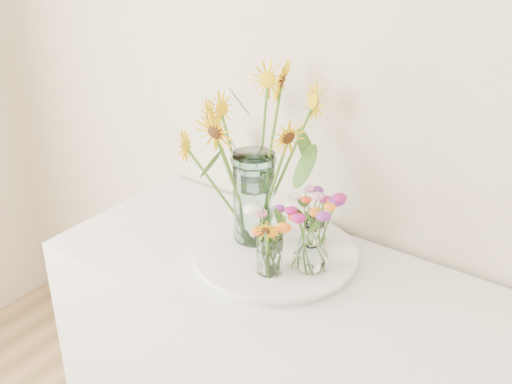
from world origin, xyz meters
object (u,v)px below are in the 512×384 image
(tray, at_px, (275,256))
(small_vase_c, at_px, (315,229))
(small_vase_a, at_px, (270,254))
(small_vase_b, at_px, (311,248))
(mason_jar, at_px, (254,198))

(tray, height_order, small_vase_c, small_vase_c)
(tray, xyz_separation_m, small_vase_c, (0.07, 0.10, 0.06))
(small_vase_a, distance_m, small_vase_b, 0.12)
(small_vase_b, bearing_deg, small_vase_c, 116.58)
(small_vase_b, xyz_separation_m, small_vase_c, (-0.06, 0.12, -0.02))
(mason_jar, relative_size, small_vase_a, 2.27)
(small_vase_a, distance_m, small_vase_c, 0.20)
(tray, height_order, small_vase_b, small_vase_b)
(small_vase_a, relative_size, small_vase_c, 1.19)
(small_vase_a, bearing_deg, small_vase_c, 83.98)
(mason_jar, height_order, small_vase_c, mason_jar)
(small_vase_a, relative_size, small_vase_b, 0.88)
(small_vase_b, relative_size, small_vase_c, 1.35)
(mason_jar, xyz_separation_m, small_vase_b, (0.23, -0.04, -0.07))
(mason_jar, bearing_deg, small_vase_c, 26.44)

